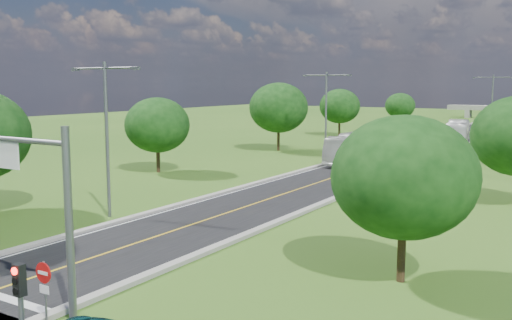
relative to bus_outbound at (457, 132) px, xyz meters
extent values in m
plane|color=#2F5618|center=(-2.80, -10.43, -1.77)|extent=(260.00, 260.00, 0.00)
cube|color=black|center=(-2.80, -4.43, -1.74)|extent=(8.00, 150.00, 0.06)
cube|color=gray|center=(-7.05, -4.43, -1.66)|extent=(0.50, 150.00, 0.22)
cube|color=gray|center=(1.45, -4.43, -1.66)|extent=(0.50, 150.00, 0.22)
cylinder|color=slate|center=(3.00, -71.43, 1.83)|extent=(0.28, 0.28, 7.20)
cube|color=white|center=(-0.20, -71.43, 4.23)|extent=(1.25, 0.06, 1.00)
cube|color=black|center=(4.40, -74.43, 1.23)|extent=(0.32, 0.26, 0.95)
cylinder|color=#FF140C|center=(4.40, -74.58, 1.53)|extent=(0.22, 0.05, 0.22)
cylinder|color=slate|center=(2.20, -71.93, -0.52)|extent=(0.08, 0.08, 2.50)
cylinder|color=#B20F0F|center=(2.20, -71.96, 0.33)|extent=(0.76, 0.05, 0.76)
cube|color=white|center=(2.20, -71.99, 0.33)|extent=(0.50, 0.02, 0.12)
cube|color=white|center=(2.20, -71.96, -0.27)|extent=(0.45, 0.04, 0.30)
cylinder|color=slate|center=(2.40, -32.43, -0.57)|extent=(0.08, 0.08, 2.40)
cube|color=white|center=(2.40, -32.46, 0.23)|extent=(0.55, 0.04, 0.70)
cube|color=gray|center=(-12.80, 69.57, -0.77)|extent=(1.20, 3.00, 2.00)
cube|color=gray|center=(-2.80, 69.57, 0.83)|extent=(30.00, 3.00, 1.20)
cylinder|color=slate|center=(-8.80, -58.43, 3.23)|extent=(0.22, 0.22, 10.00)
cylinder|color=slate|center=(-10.20, -58.43, 7.83)|extent=(2.80, 0.12, 0.12)
cylinder|color=slate|center=(-7.40, -58.43, 7.83)|extent=(2.80, 0.12, 0.12)
cube|color=slate|center=(-11.50, -58.43, 7.78)|extent=(0.50, 0.25, 0.18)
cube|color=slate|center=(-6.10, -58.43, 7.78)|extent=(0.50, 0.25, 0.18)
cylinder|color=slate|center=(-8.80, -25.43, 3.23)|extent=(0.22, 0.22, 10.00)
cylinder|color=slate|center=(-10.20, -25.43, 7.83)|extent=(2.80, 0.12, 0.12)
cylinder|color=slate|center=(-7.40, -25.43, 7.83)|extent=(2.80, 0.12, 0.12)
cube|color=slate|center=(-11.50, -25.43, 7.78)|extent=(0.50, 0.25, 0.18)
cube|color=slate|center=(-6.10, -25.43, 7.78)|extent=(0.50, 0.25, 0.18)
cylinder|color=slate|center=(3.20, 7.57, 3.23)|extent=(0.22, 0.22, 10.00)
cylinder|color=slate|center=(1.80, 7.57, 7.83)|extent=(2.80, 0.12, 0.12)
cylinder|color=slate|center=(4.60, 7.57, 7.83)|extent=(2.80, 0.12, 0.12)
cube|color=slate|center=(0.50, 7.57, 7.78)|extent=(0.50, 0.25, 0.18)
cylinder|color=black|center=(-18.80, -42.43, -0.42)|extent=(0.36, 0.36, 2.70)
ellipsoid|color=black|center=(-18.80, -42.43, 2.88)|extent=(6.30, 6.30, 5.36)
cylinder|color=black|center=(-17.80, -20.43, -0.15)|extent=(0.36, 0.36, 3.24)
ellipsoid|color=black|center=(-17.80, -20.43, 3.81)|extent=(7.56, 7.56, 6.43)
cylinder|color=black|center=(-19.80, 3.57, -0.33)|extent=(0.36, 0.36, 2.88)
ellipsoid|color=black|center=(-19.80, 3.57, 3.19)|extent=(6.72, 6.72, 5.71)
cylinder|color=black|center=(-17.30, 27.57, -0.51)|extent=(0.36, 0.36, 2.52)
ellipsoid|color=black|center=(-17.30, 27.57, 2.57)|extent=(5.88, 5.88, 5.00)
cylinder|color=black|center=(11.20, -60.43, -0.42)|extent=(0.36, 0.36, 2.70)
ellipsoid|color=black|center=(11.20, -60.43, 2.88)|extent=(6.30, 6.30, 5.36)
imported|color=silver|center=(0.00, 0.00, 0.00)|extent=(4.91, 12.55, 3.41)
imported|color=silver|center=(-4.27, -26.13, -0.02)|extent=(3.69, 12.24, 3.36)
camera|label=1|loc=(18.56, -84.23, 6.84)|focal=40.00mm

